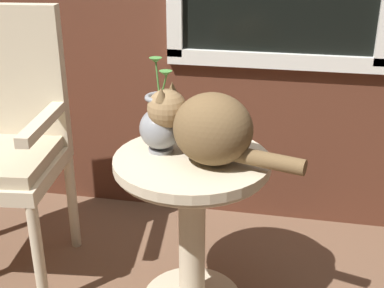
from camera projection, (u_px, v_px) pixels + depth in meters
name	position (u px, v px, depth m)	size (l,w,h in m)	color
wicker_side_table	(192.00, 204.00, 1.85)	(0.55, 0.55, 0.64)	beige
cat	(208.00, 127.00, 1.70)	(0.55, 0.31, 0.25)	brown
pewter_vase_with_ivy	(160.00, 124.00, 1.79)	(0.15, 0.15, 0.33)	gray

